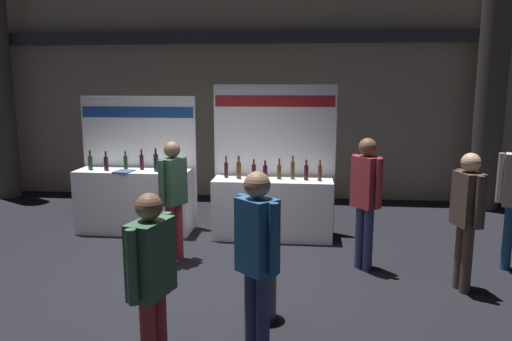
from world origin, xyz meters
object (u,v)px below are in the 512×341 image
(visitor_6, at_px, (173,192))
(exhibitor_booth_1, at_px, (273,201))
(visitor_3, at_px, (152,273))
(trash_bin, at_px, (260,290))
(exhibitor_booth_0, at_px, (135,196))
(visitor_2, at_px, (257,251))
(visitor_1, at_px, (366,192))
(visitor_7, at_px, (467,211))

(visitor_6, bearing_deg, exhibitor_booth_1, -17.78)
(visitor_3, distance_m, visitor_6, 2.84)
(trash_bin, bearing_deg, exhibitor_booth_0, 129.58)
(exhibitor_booth_1, height_order, visitor_2, exhibitor_booth_1)
(visitor_3, bearing_deg, exhibitor_booth_0, 37.13)
(trash_bin, relative_size, visitor_2, 0.36)
(visitor_6, bearing_deg, trash_bin, -110.77)
(exhibitor_booth_1, distance_m, trash_bin, 2.80)
(exhibitor_booth_1, relative_size, visitor_2, 1.40)
(visitor_1, bearing_deg, visitor_6, 49.22)
(visitor_1, relative_size, visitor_2, 1.02)
(exhibitor_booth_0, bearing_deg, trash_bin, -50.42)
(visitor_3, bearing_deg, visitor_1, -20.36)
(exhibitor_booth_1, bearing_deg, visitor_3, -99.84)
(exhibitor_booth_0, height_order, visitor_6, exhibitor_booth_0)
(exhibitor_booth_0, xyz_separation_m, visitor_1, (3.60, -1.33, 0.44))
(trash_bin, bearing_deg, visitor_7, 22.12)
(visitor_7, bearing_deg, trash_bin, -81.78)
(exhibitor_booth_1, relative_size, trash_bin, 3.89)
(visitor_3, relative_size, visitor_6, 0.96)
(exhibitor_booth_1, xyz_separation_m, visitor_7, (2.40, -1.84, 0.39))
(visitor_3, bearing_deg, exhibitor_booth_1, 5.84)
(visitor_1, relative_size, visitor_3, 1.09)
(visitor_6, xyz_separation_m, visitor_7, (3.68, -0.61, 0.00))
(visitor_2, bearing_deg, visitor_7, -100.06)
(trash_bin, height_order, visitor_6, visitor_6)
(visitor_1, xyz_separation_m, visitor_7, (1.10, -0.57, -0.06))
(visitor_2, height_order, visitor_3, visitor_2)
(exhibitor_booth_0, relative_size, trash_bin, 3.58)
(visitor_2, bearing_deg, visitor_1, -74.50)
(exhibitor_booth_0, bearing_deg, visitor_3, -68.54)
(exhibitor_booth_1, xyz_separation_m, visitor_3, (-0.69, -4.01, 0.37))
(visitor_3, height_order, visitor_6, visitor_6)
(visitor_6, bearing_deg, exhibitor_booth_0, 66.60)
(trash_bin, xyz_separation_m, visitor_6, (-1.34, 1.56, 0.68))
(visitor_2, xyz_separation_m, visitor_3, (-0.80, -0.44, -0.06))
(visitor_1, distance_m, visitor_6, 2.58)
(visitor_1, bearing_deg, exhibitor_booth_0, 29.75)
(exhibitor_booth_1, relative_size, visitor_3, 1.50)
(exhibitor_booth_0, height_order, visitor_1, exhibitor_booth_0)
(trash_bin, relative_size, visitor_3, 0.38)
(exhibitor_booth_1, height_order, visitor_1, exhibitor_booth_1)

